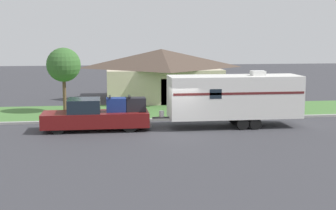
% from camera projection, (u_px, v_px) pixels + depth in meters
% --- Properties ---
extents(ground_plane, '(120.00, 120.00, 0.00)m').
position_uv_depth(ground_plane, '(177.00, 132.00, 26.62)').
color(ground_plane, '#38383D').
extents(curb_strip, '(80.00, 0.30, 0.14)m').
position_uv_depth(curb_strip, '(168.00, 119.00, 30.29)').
color(curb_strip, '#999993').
rests_on(curb_strip, ground_plane).
extents(lawn_strip, '(80.00, 7.00, 0.03)m').
position_uv_depth(lawn_strip, '(161.00, 111.00, 33.87)').
color(lawn_strip, '#477538').
rests_on(lawn_strip, ground_plane).
extents(house_across_street, '(10.09, 8.56, 4.30)m').
position_uv_depth(house_across_street, '(161.00, 73.00, 40.23)').
color(house_across_street, beige).
rests_on(house_across_street, ground_plane).
extents(pickup_truck, '(6.22, 2.03, 1.99)m').
position_uv_depth(pickup_truck, '(97.00, 115.00, 27.09)').
color(pickup_truck, black).
rests_on(pickup_truck, ground_plane).
extents(travel_trailer, '(8.91, 2.31, 3.37)m').
position_uv_depth(travel_trailer, '(235.00, 97.00, 28.01)').
color(travel_trailer, black).
rests_on(travel_trailer, ground_plane).
extents(mailbox, '(0.48, 0.20, 1.26)m').
position_uv_depth(mailbox, '(258.00, 102.00, 31.83)').
color(mailbox, brown).
rests_on(mailbox, ground_plane).
extents(tree_in_yard, '(2.41, 2.41, 4.61)m').
position_uv_depth(tree_in_yard, '(64.00, 65.00, 32.94)').
color(tree_in_yard, brown).
rests_on(tree_in_yard, ground_plane).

